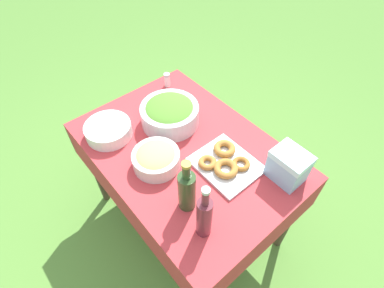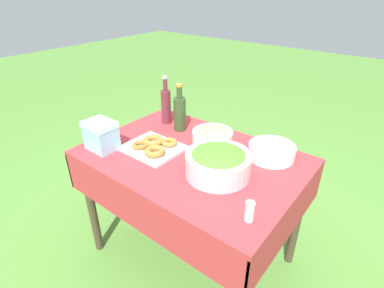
# 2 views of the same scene
# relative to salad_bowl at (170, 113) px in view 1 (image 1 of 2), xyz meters

# --- Properties ---
(ground_plane) EXTENTS (14.00, 14.00, 0.00)m
(ground_plane) POSITION_rel_salad_bowl_xyz_m (-0.21, 0.06, -0.83)
(ground_plane) COLOR #568C38
(picnic_table) EXTENTS (1.17, 0.82, 0.76)m
(picnic_table) POSITION_rel_salad_bowl_xyz_m (-0.21, 0.06, -0.18)
(picnic_table) COLOR #B73338
(picnic_table) RESTS_ON ground_plane
(salad_bowl) EXTENTS (0.32, 0.32, 0.13)m
(salad_bowl) POSITION_rel_salad_bowl_xyz_m (0.00, 0.00, 0.00)
(salad_bowl) COLOR silver
(salad_bowl) RESTS_ON picnic_table
(pasta_bowl) EXTENTS (0.23, 0.23, 0.10)m
(pasta_bowl) POSITION_rel_salad_bowl_xyz_m (-0.20, 0.23, -0.02)
(pasta_bowl) COLOR silver
(pasta_bowl) RESTS_ON picnic_table
(donut_platter) EXTENTS (0.31, 0.27, 0.05)m
(donut_platter) POSITION_rel_salad_bowl_xyz_m (-0.42, -0.02, -0.05)
(donut_platter) COLOR silver
(donut_platter) RESTS_ON picnic_table
(plate_stack) EXTENTS (0.25, 0.25, 0.07)m
(plate_stack) POSITION_rel_salad_bowl_xyz_m (0.13, 0.31, -0.03)
(plate_stack) COLOR white
(plate_stack) RESTS_ON picnic_table
(olive_oil_bottle) EXTENTS (0.08, 0.08, 0.30)m
(olive_oil_bottle) POSITION_rel_salad_bowl_xyz_m (-0.46, 0.26, 0.05)
(olive_oil_bottle) COLOR #2D4723
(olive_oil_bottle) RESTS_ON picnic_table
(wine_bottle) EXTENTS (0.06, 0.06, 0.31)m
(wine_bottle) POSITION_rel_salad_bowl_xyz_m (-0.60, 0.29, 0.05)
(wine_bottle) COLOR maroon
(wine_bottle) RESTS_ON picnic_table
(cooler_box) EXTENTS (0.17, 0.13, 0.17)m
(cooler_box) POSITION_rel_salad_bowl_xyz_m (-0.65, -0.19, 0.01)
(cooler_box) COLOR #8CC6E5
(cooler_box) RESTS_ON picnic_table
(salt_shaker) EXTENTS (0.04, 0.04, 0.09)m
(salt_shaker) POSITION_rel_salad_bowl_xyz_m (0.28, -0.19, -0.03)
(salt_shaker) COLOR white
(salt_shaker) RESTS_ON picnic_table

